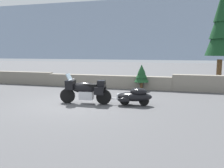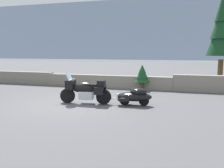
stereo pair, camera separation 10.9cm
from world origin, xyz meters
The scene contains 7 objects.
ground_plane centered at (0.00, 0.00, 0.00)m, with size 80.00×80.00×0.00m, color #4C4C4F.
stone_guard_wall centered at (0.66, 5.05, 0.44)m, with size 24.00×0.57×0.96m.
distant_ridgeline centered at (0.00, 95.05, 8.00)m, with size 240.00×80.00×16.00m, color #8C9EB7.
touring_motorcycle centered at (0.44, 0.25, 0.62)m, with size 2.31×0.90×1.33m.
car_shaped_trailer centered at (2.60, 0.51, 0.41)m, with size 2.23×0.89×0.76m.
pine_tree_tall centered at (6.78, 6.92, 3.89)m, with size 1.84×1.84×6.21m.
pine_sapling_near centered at (2.24, 4.63, 0.96)m, with size 0.88×0.88×1.53m.
Camera 2 is at (4.56, -9.51, 2.31)m, focal length 38.81 mm.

